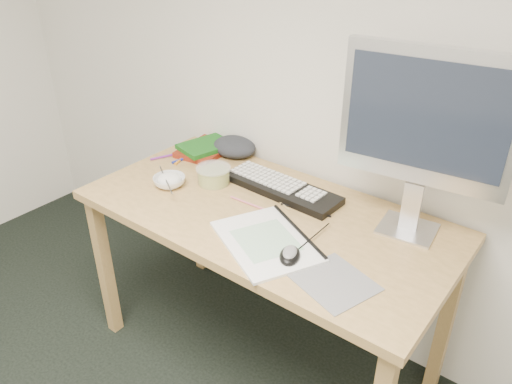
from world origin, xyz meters
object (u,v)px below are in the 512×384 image
(keyboard, at_px, (282,188))
(desk, at_px, (264,229))
(rice_bowl, at_px, (169,181))
(monitor, at_px, (426,123))
(sketchpad, at_px, (266,241))

(keyboard, bearing_deg, desk, -74.69)
(keyboard, xyz_separation_m, rice_bowl, (-0.39, -0.24, 0.01))
(monitor, bearing_deg, rice_bowl, -168.59)
(desk, bearing_deg, monitor, 23.83)
(sketchpad, height_order, monitor, monitor)
(desk, xyz_separation_m, rice_bowl, (-0.42, -0.08, 0.10))
(keyboard, distance_m, monitor, 0.64)
(desk, relative_size, monitor, 2.20)
(sketchpad, relative_size, keyboard, 0.75)
(desk, relative_size, rice_bowl, 10.76)
(desk, distance_m, monitor, 0.70)
(desk, height_order, monitor, monitor)
(sketchpad, height_order, keyboard, keyboard)
(desk, distance_m, keyboard, 0.19)
(sketchpad, xyz_separation_m, monitor, (0.34, 0.37, 0.39))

